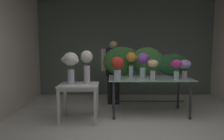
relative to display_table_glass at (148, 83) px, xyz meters
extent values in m
plane|color=silver|center=(-0.38, 0.18, -0.67)|extent=(7.53, 7.53, 0.00)
cube|color=slate|center=(-0.38, 1.89, 0.76)|extent=(5.23, 0.12, 2.85)
cube|color=beige|center=(-3.00, 0.18, 0.76)|extent=(0.12, 3.54, 2.85)
cube|color=#ABC7C1|center=(0.00, 0.00, 0.11)|extent=(1.71, 0.97, 0.02)
cylinder|color=#38383D|center=(-0.75, -0.39, -0.28)|extent=(0.05, 0.05, 0.76)
sphere|color=#38383D|center=(-0.75, -0.39, -0.64)|extent=(0.07, 0.07, 0.07)
cylinder|color=#38383D|center=(0.75, -0.39, -0.28)|extent=(0.05, 0.05, 0.76)
sphere|color=#38383D|center=(0.75, -0.39, -0.64)|extent=(0.07, 0.07, 0.07)
cylinder|color=#38383D|center=(-0.75, 0.39, -0.28)|extent=(0.05, 0.05, 0.76)
sphere|color=#38383D|center=(-0.75, 0.39, -0.64)|extent=(0.07, 0.07, 0.07)
cylinder|color=#38383D|center=(0.75, 0.39, -0.28)|extent=(0.05, 0.05, 0.76)
sphere|color=#38383D|center=(0.75, 0.39, -0.64)|extent=(0.07, 0.07, 0.07)
cylinder|color=#38383D|center=(0.00, 0.00, -0.40)|extent=(1.51, 0.03, 0.03)
cube|color=white|center=(-1.43, -0.45, 0.04)|extent=(0.74, 0.62, 0.03)
cube|color=white|center=(-1.43, -0.45, 0.00)|extent=(0.68, 0.56, 0.06)
cube|color=white|center=(-1.76, -0.72, -0.32)|extent=(0.05, 0.05, 0.69)
cube|color=white|center=(-1.09, -0.72, -0.32)|extent=(0.05, 0.05, 0.69)
cube|color=white|center=(-1.76, -0.18, -0.32)|extent=(0.05, 0.05, 0.69)
cube|color=white|center=(-1.09, -0.18, -0.32)|extent=(0.05, 0.05, 0.69)
cylinder|color=#232328|center=(-0.85, 0.78, -0.25)|extent=(0.12, 0.12, 0.83)
cylinder|color=#232328|center=(-0.66, 0.78, -0.25)|extent=(0.12, 0.12, 0.83)
cube|color=#999EA8|center=(-0.75, 0.78, 0.44)|extent=(0.43, 0.22, 0.56)
cube|color=black|center=(-0.75, 0.66, 0.40)|extent=(0.37, 0.02, 0.68)
cylinder|color=#D8AD8E|center=(-1.01, 0.78, 0.45)|extent=(0.09, 0.09, 0.55)
cylinder|color=#D8AD8E|center=(-0.49, 0.78, 0.45)|extent=(0.09, 0.09, 0.55)
sphere|color=#D8AD8E|center=(-0.75, 0.78, 0.81)|extent=(0.20, 0.20, 0.20)
ellipsoid|color=brown|center=(-0.75, 0.80, 0.88)|extent=(0.15, 0.15, 0.09)
ellipsoid|color=#2D6028|center=(-0.57, 0.37, 0.44)|extent=(0.83, 0.26, 0.65)
ellipsoid|color=#387033|center=(0.01, 0.37, 0.44)|extent=(0.73, 0.21, 0.64)
ellipsoid|color=#28562D|center=(0.59, 0.37, 0.37)|extent=(0.72, 0.24, 0.50)
cylinder|color=silver|center=(0.50, -0.26, 0.20)|extent=(0.10, 0.10, 0.16)
cylinder|color=#9EBCB2|center=(0.50, -0.26, 0.15)|extent=(0.10, 0.10, 0.07)
cylinder|color=#477F3D|center=(0.51, -0.26, 0.26)|extent=(0.01, 0.01, 0.26)
cylinder|color=#477F3D|center=(0.49, -0.24, 0.26)|extent=(0.01, 0.01, 0.26)
cylinder|color=#477F3D|center=(0.48, -0.26, 0.26)|extent=(0.01, 0.01, 0.26)
cylinder|color=#477F3D|center=(0.49, -0.29, 0.26)|extent=(0.01, 0.01, 0.26)
ellipsoid|color=#D1338E|center=(0.50, -0.26, 0.43)|extent=(0.21, 0.21, 0.16)
sphere|color=#D1338E|center=(0.42, -0.26, 0.42)|extent=(0.08, 0.08, 0.08)
sphere|color=#D1338E|center=(0.56, -0.24, 0.42)|extent=(0.07, 0.07, 0.07)
ellipsoid|color=#2D6028|center=(0.52, -0.23, 0.30)|extent=(0.10, 0.05, 0.03)
cylinder|color=silver|center=(-0.15, -0.08, 0.23)|extent=(0.12, 0.12, 0.22)
cylinder|color=#9EBCB2|center=(-0.15, -0.08, 0.17)|extent=(0.11, 0.11, 0.09)
cylinder|color=#477F3D|center=(-0.12, -0.08, 0.30)|extent=(0.01, 0.01, 0.33)
cylinder|color=#477F3D|center=(-0.16, -0.05, 0.30)|extent=(0.01, 0.01, 0.33)
cylinder|color=#477F3D|center=(-0.16, -0.10, 0.30)|extent=(0.01, 0.01, 0.33)
ellipsoid|color=purple|center=(-0.15, -0.08, 0.53)|extent=(0.24, 0.24, 0.22)
sphere|color=purple|center=(-0.21, -0.09, 0.56)|extent=(0.08, 0.08, 0.08)
sphere|color=purple|center=(-0.05, -0.09, 0.56)|extent=(0.06, 0.06, 0.06)
cylinder|color=silver|center=(-0.38, 0.13, 0.24)|extent=(0.10, 0.10, 0.24)
cylinder|color=#9EBCB2|center=(-0.38, 0.13, 0.17)|extent=(0.09, 0.09, 0.10)
cylinder|color=#2D6028|center=(-0.36, 0.12, 0.30)|extent=(0.01, 0.01, 0.35)
cylinder|color=#2D6028|center=(-0.38, 0.14, 0.30)|extent=(0.01, 0.01, 0.35)
cylinder|color=#2D6028|center=(-0.38, 0.11, 0.30)|extent=(0.01, 0.01, 0.35)
ellipsoid|color=orange|center=(-0.38, 0.13, 0.54)|extent=(0.22, 0.22, 0.21)
sphere|color=orange|center=(-0.45, 0.12, 0.53)|extent=(0.05, 0.05, 0.05)
sphere|color=orange|center=(-0.28, 0.12, 0.55)|extent=(0.07, 0.07, 0.07)
ellipsoid|color=#387033|center=(-0.38, 0.13, 0.38)|extent=(0.05, 0.10, 0.03)
cylinder|color=silver|center=(-0.68, -0.34, 0.22)|extent=(0.14, 0.14, 0.20)
cylinder|color=#9EBCB2|center=(-0.68, -0.34, 0.16)|extent=(0.13, 0.13, 0.09)
cylinder|color=#2D6028|center=(-0.67, -0.34, 0.26)|extent=(0.01, 0.01, 0.26)
cylinder|color=#2D6028|center=(-0.70, -0.32, 0.26)|extent=(0.01, 0.01, 0.26)
cylinder|color=#2D6028|center=(-0.69, -0.36, 0.26)|extent=(0.01, 0.01, 0.26)
ellipsoid|color=red|center=(-0.68, -0.34, 0.46)|extent=(0.24, 0.24, 0.24)
sphere|color=red|center=(-0.77, -0.34, 0.45)|extent=(0.09, 0.09, 0.09)
sphere|color=red|center=(-0.62, -0.34, 0.49)|extent=(0.12, 0.12, 0.12)
cylinder|color=silver|center=(0.73, -0.05, 0.19)|extent=(0.11, 0.11, 0.15)
cylinder|color=#9EBCB2|center=(0.73, -0.05, 0.15)|extent=(0.10, 0.10, 0.06)
cylinder|color=#477F3D|center=(0.75, -0.04, 0.24)|extent=(0.01, 0.01, 0.22)
cylinder|color=#477F3D|center=(0.74, -0.02, 0.24)|extent=(0.01, 0.01, 0.22)
cylinder|color=#477F3D|center=(0.71, -0.05, 0.24)|extent=(0.01, 0.01, 0.22)
cylinder|color=#477F3D|center=(0.73, -0.06, 0.24)|extent=(0.01, 0.01, 0.22)
ellipsoid|color=#B28ED1|center=(0.73, -0.05, 0.40)|extent=(0.25, 0.25, 0.19)
ellipsoid|color=#387033|center=(0.76, -0.06, 0.29)|extent=(0.11, 0.07, 0.03)
cylinder|color=silver|center=(0.01, -0.32, 0.21)|extent=(0.10, 0.10, 0.18)
cylinder|color=#9EBCB2|center=(0.01, -0.32, 0.16)|extent=(0.09, 0.09, 0.08)
cylinder|color=#387033|center=(0.04, -0.33, 0.26)|extent=(0.01, 0.01, 0.27)
cylinder|color=#387033|center=(0.01, -0.30, 0.26)|extent=(0.01, 0.01, 0.27)
cylinder|color=#387033|center=(0.01, -0.34, 0.26)|extent=(0.01, 0.01, 0.27)
ellipsoid|color=#F4B78E|center=(0.01, -0.32, 0.44)|extent=(0.20, 0.20, 0.15)
sphere|color=#F4B78E|center=(-0.05, -0.33, 0.46)|extent=(0.09, 0.09, 0.09)
sphere|color=#F4B78E|center=(0.09, -0.30, 0.42)|extent=(0.07, 0.07, 0.07)
ellipsoid|color=#2D6028|center=(0.03, -0.35, 0.32)|extent=(0.10, 0.04, 0.03)
cylinder|color=silver|center=(-1.57, -0.45, 0.20)|extent=(0.13, 0.13, 0.29)
cylinder|color=#9EBCB2|center=(-1.57, -0.45, 0.12)|extent=(0.12, 0.12, 0.12)
cylinder|color=#2D6028|center=(-1.54, -0.46, 0.26)|extent=(0.01, 0.01, 0.40)
cylinder|color=#2D6028|center=(-1.58, -0.43, 0.26)|extent=(0.01, 0.01, 0.40)
cylinder|color=#2D6028|center=(-1.59, -0.47, 0.26)|extent=(0.01, 0.01, 0.40)
ellipsoid|color=white|center=(-1.57, -0.45, 0.54)|extent=(0.28, 0.28, 0.25)
sphere|color=white|center=(-1.69, -0.48, 0.52)|extent=(0.11, 0.11, 0.11)
sphere|color=white|center=(-1.47, -0.48, 0.51)|extent=(0.10, 0.10, 0.10)
cylinder|color=silver|center=(-1.28, -0.39, 0.23)|extent=(0.12, 0.12, 0.36)
cylinder|color=#9EBCB2|center=(-1.28, -0.39, 0.13)|extent=(0.11, 0.11, 0.15)
cylinder|color=#28562D|center=(-1.24, -0.38, 0.29)|extent=(0.01, 0.01, 0.44)
cylinder|color=#28562D|center=(-1.29, -0.37, 0.29)|extent=(0.01, 0.01, 0.44)
cylinder|color=#28562D|center=(-1.29, -0.40, 0.29)|extent=(0.01, 0.01, 0.44)
ellipsoid|color=silver|center=(-1.28, -0.39, 0.58)|extent=(0.23, 0.23, 0.24)
sphere|color=silver|center=(-1.36, -0.39, 0.55)|extent=(0.07, 0.07, 0.07)
sphere|color=silver|center=(-1.21, -0.38, 0.58)|extent=(0.08, 0.08, 0.08)
ellipsoid|color=#477F3D|center=(-1.29, -0.42, 0.43)|extent=(0.06, 0.11, 0.03)
camera|label=1|loc=(-0.79, -4.48, 0.76)|focal=34.19mm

